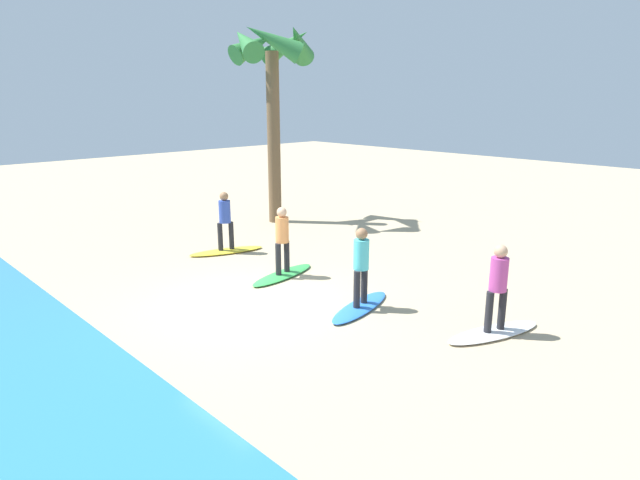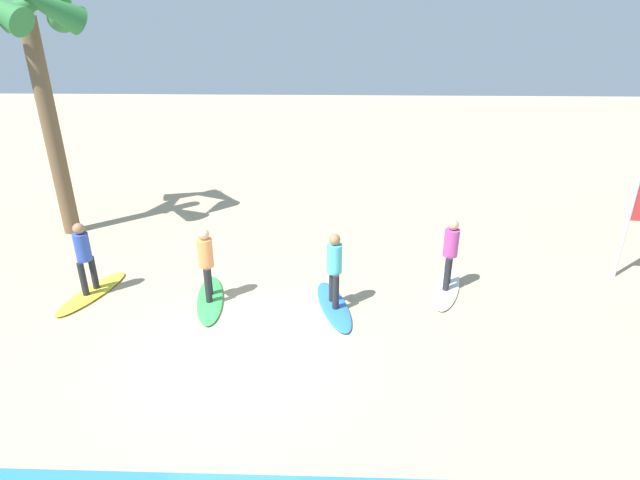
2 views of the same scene
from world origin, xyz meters
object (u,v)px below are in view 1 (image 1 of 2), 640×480
at_px(surfboard_yellow, 227,251).
at_px(surfer_yellow, 225,217).
at_px(surfboard_white, 494,332).
at_px(surfer_white, 498,282).
at_px(surfer_blue, 361,261).
at_px(surfboard_green, 283,275).
at_px(palm_tree, 272,63).
at_px(surfboard_blue, 360,307).
at_px(surfer_green, 282,236).

relative_size(surfboard_yellow, surfer_yellow, 1.28).
distance_m(surfboard_white, surfer_white, 0.99).
distance_m(surfer_white, surfer_blue, 2.69).
height_order(surfer_white, surfboard_green, surfer_white).
bearing_deg(surfer_blue, palm_tree, -27.30).
bearing_deg(surfer_white, surfboard_green, 7.22).
xyz_separation_m(surfer_white, surfboard_yellow, (7.97, 0.47, -0.99)).
bearing_deg(palm_tree, surfboard_white, 163.27).
xyz_separation_m(surfer_white, surfer_yellow, (7.97, 0.47, 0.00)).
height_order(surfboard_white, surfer_white, surfer_white).
height_order(surfboard_white, surfboard_yellow, same).
xyz_separation_m(surfboard_blue, surfer_blue, (0.00, 0.00, 0.99)).
distance_m(surfboard_yellow, surfer_yellow, 0.99).
xyz_separation_m(surfboard_green, palm_tree, (4.80, -3.69, 5.27)).
xyz_separation_m(surfboard_green, surfer_yellow, (2.71, -0.20, 0.99)).
bearing_deg(palm_tree, surfboard_green, 142.42).
height_order(surfboard_white, surfer_yellow, surfer_yellow).
height_order(surfboard_green, surfer_green, surfer_green).
bearing_deg(surfer_yellow, surfer_green, 175.82).
relative_size(surfer_blue, surfboard_yellow, 0.78).
distance_m(surfer_blue, surfboard_yellow, 5.52).
distance_m(surfboard_white, surfer_blue, 2.87).
bearing_deg(surfboard_blue, surfer_blue, -0.00).
relative_size(surfer_green, palm_tree, 0.25).
height_order(surfer_green, surfer_yellow, same).
xyz_separation_m(surfer_white, palm_tree, (10.06, -3.02, 4.28)).
bearing_deg(surfboard_yellow, surfboard_blue, 103.86).
bearing_deg(surfboard_yellow, surfer_green, 103.72).
distance_m(surfboard_blue, surfer_green, 2.89).
bearing_deg(surfer_blue, surfer_yellow, -4.04).
xyz_separation_m(surfer_blue, surfer_green, (2.71, -0.18, 0.00)).
bearing_deg(surfboard_white, surfboard_blue, -54.30).
bearing_deg(surfer_yellow, surfboard_yellow, 0.00).
relative_size(surfboard_blue, surfboard_yellow, 1.00).
bearing_deg(surfer_green, surfer_white, -172.78).
height_order(surfer_blue, surfer_yellow, same).
bearing_deg(surfboard_white, surfer_white, -72.74).
xyz_separation_m(surfer_blue, palm_tree, (7.51, -3.87, 4.28)).
bearing_deg(surfboard_white, surfboard_yellow, -69.37).
relative_size(surfer_yellow, palm_tree, 0.25).
relative_size(surfer_green, surfer_yellow, 1.00).
height_order(surfer_blue, surfboard_yellow, surfer_blue).
bearing_deg(surfboard_green, surfboard_blue, 75.84).
bearing_deg(surfboard_yellow, palm_tree, -131.20).
relative_size(surfer_white, surfboard_yellow, 0.78).
bearing_deg(surfer_green, surfer_blue, 176.11).
bearing_deg(surfboard_yellow, surfer_white, 111.27).
bearing_deg(surfboard_blue, surfer_green, -107.85).
bearing_deg(surfer_white, surfboard_white, 180.00).
relative_size(surfboard_white, surfboard_yellow, 1.00).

